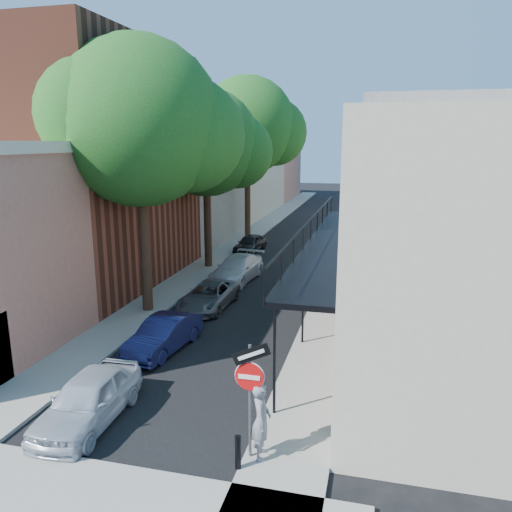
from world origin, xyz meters
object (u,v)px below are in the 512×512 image
Objects in this scene: oak_far at (254,127)px; oak_near at (152,126)px; parked_car_b at (163,335)px; pedestrian at (261,420)px; bollard at (238,452)px; parked_car_a at (88,399)px; parked_car_c at (209,296)px; oak_mid at (214,145)px; parked_car_d at (237,269)px; parked_car_e at (250,244)px; sign_post at (250,381)px.

oak_near is at bearing -90.04° from oak_far.
pedestrian is at bearing -39.84° from parked_car_b.
pedestrian is at bearing 54.28° from bollard.
oak_far is at bearing 92.57° from parked_car_a.
oak_far is 17.98m from parked_car_c.
oak_far is at bearing 89.59° from oak_mid.
oak_mid is 7.16m from parked_car_d.
oak_far reaches higher than parked_car_b.
parked_car_e is (-5.48, 22.16, 0.07)m from bollard.
parked_car_b is at bearing -87.90° from parked_car_c.
parked_car_c is (1.97, 0.88, -7.32)m from oak_near.
bollard is 7.29m from parked_car_b.
oak_near is 13.31m from pedestrian.
bollard is at bearing 133.28° from pedestrian.
parked_car_c reaches higher than bollard.
parked_car_a is at bearing 172.76° from sign_post.
parked_car_b is at bearing -79.58° from parked_car_e.
parked_car_a is (1.95, -25.72, -7.59)m from oak_far.
pedestrian is at bearing -65.81° from parked_car_d.
sign_post is 0.77× the size of parked_car_a.
sign_post reaches higher than parked_car_d.
parked_car_d is (-4.56, 14.74, -1.38)m from sign_post.
parked_car_e is at bearing 85.91° from oak_near.
oak_far is 13.97m from parked_car_d.
pedestrian reaches higher than bollard.
oak_far is at bearing 99.00° from parked_car_c.
oak_near reaches higher than parked_car_b.
sign_post is 3.74× the size of bollard.
parked_car_c is at bearing -74.11° from oak_mid.
oak_far is 22.40m from parked_car_b.
oak_mid is 5.54× the size of pedestrian.
parked_car_b is at bearing -84.67° from oak_far.
bollard is at bearing -65.43° from parked_car_c.
parked_car_a is at bearing -82.27° from parked_car_b.
parked_car_b is at bearing 127.15° from bollard.
parked_car_b is 9.41m from parked_car_d.
pedestrian is (4.80, -0.49, 0.37)m from parked_car_a.
parked_car_b is 7.13m from pedestrian.
parked_car_e is at bearing 97.45° from parked_car_c.
oak_mid is 2.61× the size of parked_car_a.
parked_car_e is (0.89, 12.40, -7.28)m from oak_near.
parked_car_d is (1.97, 5.45, -7.22)m from oak_near.
oak_far is 3.05× the size of parked_car_a.
oak_mid is (-6.58, 17.26, 5.02)m from sign_post.
pedestrian is (6.75, -26.21, -7.22)m from oak_far.
oak_near reaches higher than pedestrian.
parked_car_c is 0.88× the size of parked_car_d.
oak_mid is 2.79× the size of parked_car_b.
bollard is at bearing -69.47° from parked_car_e.
parked_car_b is 1.99× the size of pedestrian.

